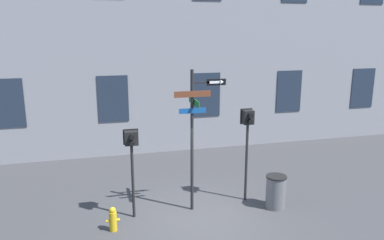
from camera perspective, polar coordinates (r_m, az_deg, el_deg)
The scene contains 6 objects.
ground_plane at distance 10.88m, azimuth 1.52°, elevation -14.86°, with size 60.00×60.00×0.00m, color #38383A.
street_sign_pole at distance 10.55m, azimuth 0.44°, elevation -1.11°, with size 1.50×1.09×4.14m.
pedestrian_signal_left at distance 10.35m, azimuth -9.18°, elevation -4.35°, with size 0.42×0.40×2.55m.
pedestrian_signal_right at distance 11.35m, azimuth 8.47°, elevation -1.46°, with size 0.37×0.40×2.89m.
fire_hydrant at distance 10.39m, azimuth -11.95°, elevation -14.59°, with size 0.36×0.20×0.67m.
trash_bin at distance 11.58m, azimuth 12.63°, elevation -10.61°, with size 0.61×0.61×1.00m.
Camera 1 is at (-2.70, -9.21, 5.12)m, focal length 35.00 mm.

